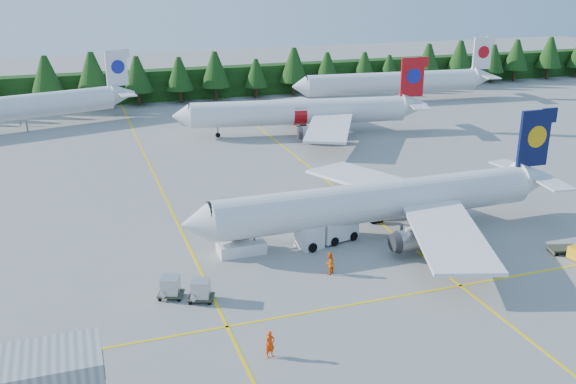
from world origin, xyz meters
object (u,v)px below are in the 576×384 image
object	(u,v)px
airliner_navy	(371,203)
airstairs	(240,243)
airliner_red	(295,113)
service_truck	(327,228)

from	to	relation	value
airliner_navy	airstairs	distance (m)	13.38
airliner_navy	airliner_red	world-z (taller)	airliner_red
airstairs	service_truck	distance (m)	8.50
airstairs	airliner_red	bearing A→B (deg)	63.25
airliner_navy	service_truck	bearing A→B (deg)	-177.32
airliner_navy	service_truck	xyz separation A→B (m)	(-4.67, -0.23, -1.93)
airliner_navy	airstairs	size ratio (longest dim) A/B	6.56
airstairs	service_truck	world-z (taller)	airstairs
airliner_navy	airliner_red	bearing A→B (deg)	80.75
airliner_navy	airstairs	world-z (taller)	airliner_navy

